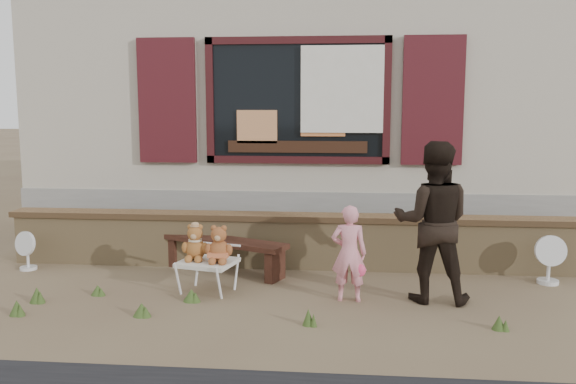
# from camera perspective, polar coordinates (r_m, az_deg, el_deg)

# --- Properties ---
(ground) EXTENTS (80.00, 80.00, 0.00)m
(ground) POSITION_cam_1_polar(r_m,az_deg,el_deg) (6.68, -0.49, -9.26)
(ground) COLOR brown
(ground) RESTS_ON ground
(shopfront) EXTENTS (8.04, 5.13, 4.00)m
(shopfront) POSITION_cam_1_polar(r_m,az_deg,el_deg) (10.85, 1.95, 8.21)
(shopfront) COLOR gray
(shopfront) RESTS_ON ground
(brick_wall) EXTENTS (7.10, 0.36, 0.67)m
(brick_wall) POSITION_cam_1_polar(r_m,az_deg,el_deg) (7.56, 0.29, -4.51)
(brick_wall) COLOR tan
(brick_wall) RESTS_ON ground
(bench) EXTENTS (1.61, 0.98, 0.41)m
(bench) POSITION_cam_1_polar(r_m,az_deg,el_deg) (7.36, -5.95, -5.23)
(bench) COLOR black
(bench) RESTS_ON ground
(folding_chair) EXTENTS (0.67, 0.62, 0.35)m
(folding_chair) POSITION_cam_1_polar(r_m,az_deg,el_deg) (6.63, -7.54, -6.66)
(folding_chair) COLOR beige
(folding_chair) RESTS_ON ground
(teddy_bear_left) EXTENTS (0.34, 0.31, 0.40)m
(teddy_bear_left) POSITION_cam_1_polar(r_m,az_deg,el_deg) (6.64, -8.66, -4.61)
(teddy_bear_left) COLOR brown
(teddy_bear_left) RESTS_ON folding_chair
(teddy_bear_right) EXTENTS (0.35, 0.32, 0.40)m
(teddy_bear_right) POSITION_cam_1_polar(r_m,az_deg,el_deg) (6.51, -6.47, -4.78)
(teddy_bear_right) COLOR brown
(teddy_bear_right) RESTS_ON folding_chair
(child) EXTENTS (0.37, 0.25, 1.00)m
(child) POSITION_cam_1_polar(r_m,az_deg,el_deg) (6.28, 5.73, -5.72)
(child) COLOR pink
(child) RESTS_ON ground
(adult) EXTENTS (0.86, 0.70, 1.64)m
(adult) POSITION_cam_1_polar(r_m,az_deg,el_deg) (6.36, 13.39, -2.75)
(adult) COLOR black
(adult) RESTS_ON ground
(fan_left) EXTENTS (0.31, 0.20, 0.48)m
(fan_left) POSITION_cam_1_polar(r_m,az_deg,el_deg) (8.11, -23.20, -5.04)
(fan_left) COLOR silver
(fan_left) RESTS_ON ground
(fan_right) EXTENTS (0.34, 0.24, 0.56)m
(fan_right) POSITION_cam_1_polar(r_m,az_deg,el_deg) (7.48, 23.24, -5.80)
(fan_right) COLOR silver
(fan_right) RESTS_ON ground
(grass_tufts) EXTENTS (5.12, 1.05, 0.16)m
(grass_tufts) POSITION_cam_1_polar(r_m,az_deg,el_deg) (6.25, -14.67, -10.17)
(grass_tufts) COLOR #384F1F
(grass_tufts) RESTS_ON ground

